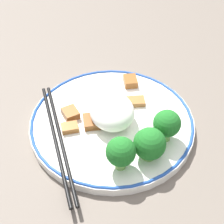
% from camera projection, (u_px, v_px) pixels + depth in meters
% --- Properties ---
extents(ground_plane, '(3.00, 3.00, 0.00)m').
position_uv_depth(ground_plane, '(112.00, 127.00, 0.61)').
color(ground_plane, '#665B51').
extents(plate, '(0.26, 0.26, 0.02)m').
position_uv_depth(plate, '(112.00, 123.00, 0.60)').
color(plate, white).
rests_on(plate, ground_plane).
extents(rice_mound, '(0.08, 0.07, 0.04)m').
position_uv_depth(rice_mound, '(112.00, 111.00, 0.58)').
color(rice_mound, white).
rests_on(rice_mound, plate).
extents(broccoli_back_left, '(0.04, 0.04, 0.05)m').
position_uv_depth(broccoli_back_left, '(121.00, 152.00, 0.51)').
color(broccoli_back_left, '#72AD4C').
rests_on(broccoli_back_left, plate).
extents(broccoli_back_center, '(0.05, 0.05, 0.05)m').
position_uv_depth(broccoli_back_center, '(150.00, 144.00, 0.53)').
color(broccoli_back_center, '#72AD4C').
rests_on(broccoli_back_center, plate).
extents(broccoli_back_right, '(0.04, 0.04, 0.05)m').
position_uv_depth(broccoli_back_right, '(167.00, 124.00, 0.55)').
color(broccoli_back_right, '#72AD4C').
rests_on(broccoli_back_right, plate).
extents(meat_near_front, '(0.03, 0.03, 0.01)m').
position_uv_depth(meat_near_front, '(71.00, 113.00, 0.60)').
color(meat_near_front, brown).
rests_on(meat_near_front, plate).
extents(meat_near_left, '(0.02, 0.03, 0.01)m').
position_uv_depth(meat_near_left, '(70.00, 128.00, 0.58)').
color(meat_near_left, '#995B28').
rests_on(meat_near_left, plate).
extents(meat_near_right, '(0.02, 0.03, 0.01)m').
position_uv_depth(meat_near_right, '(135.00, 102.00, 0.62)').
color(meat_near_right, '#9E6633').
rests_on(meat_near_right, plate).
extents(meat_near_back, '(0.03, 0.03, 0.01)m').
position_uv_depth(meat_near_back, '(92.00, 123.00, 0.59)').
color(meat_near_back, brown).
rests_on(meat_near_back, plate).
extents(meat_on_rice_edge, '(0.03, 0.02, 0.01)m').
position_uv_depth(meat_on_rice_edge, '(130.00, 81.00, 0.66)').
color(meat_on_rice_edge, brown).
rests_on(meat_on_rice_edge, plate).
extents(chopsticks, '(0.24, 0.03, 0.01)m').
position_uv_depth(chopsticks, '(58.00, 140.00, 0.56)').
color(chopsticks, black).
rests_on(chopsticks, plate).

